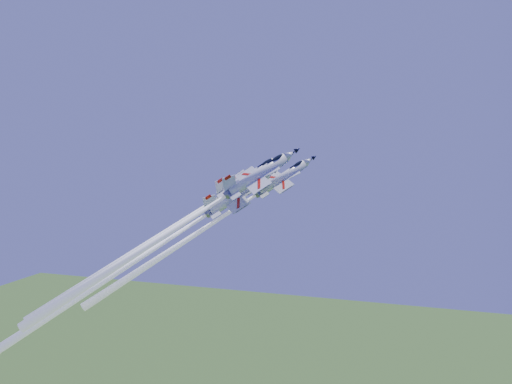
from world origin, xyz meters
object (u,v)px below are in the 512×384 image
(jet_slot, at_px, (133,262))
(jet_right, at_px, (173,230))
(jet_lead, at_px, (210,225))
(jet_left, at_px, (169,230))

(jet_slot, bearing_deg, jet_right, 49.90)
(jet_lead, bearing_deg, jet_left, -135.11)
(jet_slot, bearing_deg, jet_left, 125.25)
(jet_left, distance_m, jet_right, 11.57)
(jet_lead, height_order, jet_slot, jet_lead)
(jet_lead, relative_size, jet_right, 0.91)
(jet_left, xyz_separation_m, jet_slot, (-2.48, -9.90, -4.79))
(jet_lead, relative_size, jet_slot, 0.77)
(jet_left, height_order, jet_right, jet_right)
(jet_right, xyz_separation_m, jet_slot, (-8.35, -0.09, -6.53))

